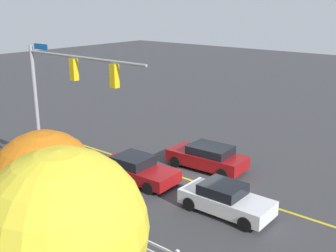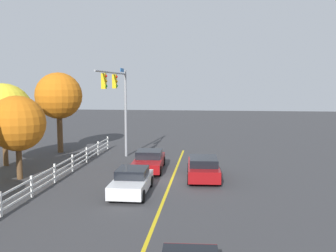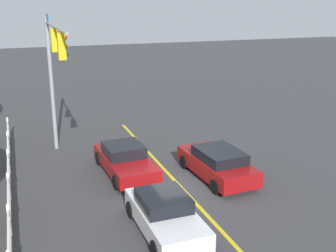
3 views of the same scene
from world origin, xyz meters
TOP-DOWN VIEW (x-y plane):
  - ground_plane at (0.00, 0.00)m, footprint 120.00×120.00m
  - lane_center_stripe at (-4.00, 0.00)m, footprint 28.00×0.16m
  - signal_assembly at (4.56, 4.49)m, footprint 7.96×0.38m
  - car_0 at (0.37, -1.93)m, footprint 4.54×2.18m
  - car_1 at (-3.18, 1.86)m, footprint 4.15×1.90m
  - car_3 at (2.34, 1.83)m, footprint 4.60×2.15m
  - white_rail_fence at (-3.00, 6.91)m, footprint 26.10×0.10m

SIDE VIEW (x-z plane):
  - ground_plane at x=0.00m, z-range 0.00..0.00m
  - lane_center_stripe at x=-4.00m, z-range 0.00..0.01m
  - white_rail_fence at x=-3.00m, z-range 0.03..1.18m
  - car_3 at x=2.34m, z-range -0.03..1.30m
  - car_1 at x=-3.18m, z-range -0.02..1.33m
  - car_0 at x=0.37m, z-range 0.00..1.38m
  - signal_assembly at x=4.56m, z-range 1.47..8.57m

